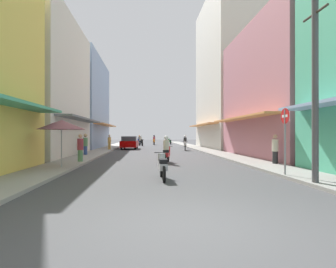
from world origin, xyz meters
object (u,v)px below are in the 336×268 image
object	(u,v)px
pedestrian_crossing	(85,143)
motorbike_orange	(154,140)
motorbike_black	(141,141)
pedestrian_far	(275,150)
utility_pole	(315,88)
parked_car	(130,143)
pedestrian_foreground	(109,143)
vendor_umbrella	(61,125)
motorbike_white	(185,144)
motorbike_red	(167,151)
motorbike_silver	(162,166)
pedestrian_midway	(80,149)
street_sign_no_entry	(285,133)
motorbike_blue	(139,140)
motorbike_green	(169,141)

from	to	relation	value
pedestrian_crossing	motorbike_orange	bearing A→B (deg)	75.04
motorbike_black	pedestrian_far	size ratio (longest dim) A/B	1.06
motorbike_orange	utility_pole	bearing A→B (deg)	-83.22
parked_car	pedestrian_foreground	xyz separation A→B (m)	(-1.91, -2.74, 0.08)
parked_car	vendor_umbrella	distance (m)	17.76
parked_car	pedestrian_crossing	distance (m)	10.20
parked_car	pedestrian_far	xyz separation A→B (m)	(8.66, -17.01, 0.08)
motorbike_white	motorbike_red	bearing A→B (deg)	-103.32
motorbike_orange	motorbike_silver	xyz separation A→B (m)	(-0.67, -32.87, -0.20)
pedestrian_midway	pedestrian_foreground	bearing A→B (deg)	90.26
motorbike_orange	vendor_umbrella	bearing A→B (deg)	-100.01
motorbike_white	pedestrian_crossing	world-z (taller)	pedestrian_crossing
motorbike_black	street_sign_no_entry	bearing A→B (deg)	-78.21
vendor_umbrella	utility_pole	world-z (taller)	utility_pole
pedestrian_foreground	pedestrian_far	distance (m)	17.76
pedestrian_foreground	pedestrian_crossing	distance (m)	7.14
motorbike_silver	pedestrian_crossing	bearing A→B (deg)	115.56
motorbike_orange	pedestrian_far	world-z (taller)	pedestrian_far
motorbike_blue	parked_car	size ratio (longest dim) A/B	0.42
motorbike_red	vendor_umbrella	size ratio (longest dim) A/B	0.76
motorbike_white	street_sign_no_entry	xyz separation A→B (m)	(1.25, -17.58, 1.01)
pedestrian_far	pedestrian_midway	world-z (taller)	pedestrian_midway
motorbike_white	vendor_umbrella	bearing A→B (deg)	-119.09
pedestrian_midway	motorbike_white	bearing A→B (deg)	56.82
pedestrian_crossing	utility_pole	xyz separation A→B (m)	(9.99, -12.59, 2.15)
parked_car	pedestrian_far	size ratio (longest dim) A/B	2.53
motorbike_green	motorbike_silver	bearing A→B (deg)	-95.45
pedestrian_far	motorbike_black	bearing A→B (deg)	106.66
motorbike_black	vendor_umbrella	distance (m)	25.99
motorbike_red	motorbike_silver	distance (m)	5.53
motorbike_silver	motorbike_green	world-z (taller)	same
motorbike_black	motorbike_orange	size ratio (longest dim) A/B	0.96
motorbike_black	pedestrian_far	bearing A→B (deg)	-73.34
motorbike_red	motorbike_blue	bearing A→B (deg)	94.56
parked_car	pedestrian_crossing	bearing A→B (deg)	-105.54
motorbike_black	street_sign_no_entry	world-z (taller)	street_sign_no_entry
pedestrian_crossing	motorbike_green	bearing A→B (deg)	70.20
motorbike_green	utility_pole	distance (m)	36.32
motorbike_orange	pedestrian_midway	xyz separation A→B (m)	(-4.99, -27.20, 0.13)
parked_car	street_sign_no_entry	distance (m)	21.98
vendor_umbrella	utility_pole	size ratio (longest dim) A/B	0.38
pedestrian_far	vendor_umbrella	world-z (taller)	vendor_umbrella
pedestrian_crossing	pedestrian_midway	size ratio (longest dim) A/B	1.04
motorbike_orange	pedestrian_crossing	size ratio (longest dim) A/B	1.04
motorbike_red	parked_car	world-z (taller)	motorbike_red
motorbike_white	pedestrian_crossing	bearing A→B (deg)	-142.42
pedestrian_foreground	pedestrian_midway	bearing A→B (deg)	-89.74
pedestrian_far	vendor_umbrella	size ratio (longest dim) A/B	0.71
motorbike_orange	pedestrian_foreground	xyz separation A→B (m)	(-5.05, -14.90, 0.11)
motorbike_orange	pedestrian_crossing	world-z (taller)	pedestrian_crossing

